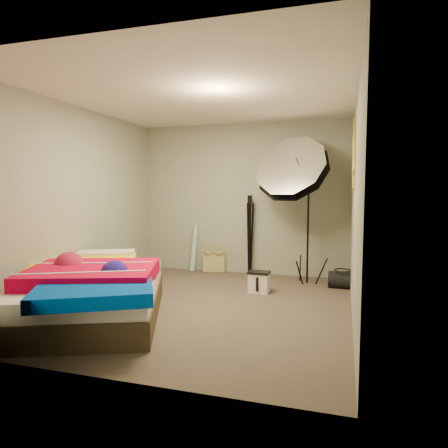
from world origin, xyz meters
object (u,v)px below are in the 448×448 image
at_px(bed, 92,291).
at_px(photo_umbrella, 293,172).
at_px(wrapping_roll, 194,248).
at_px(camera_tripod, 250,229).
at_px(duffel_bag, 342,280).
at_px(tote_bag, 214,261).
at_px(camera_case, 259,283).

xyz_separation_m(bed, photo_umbrella, (1.90, 2.28, 1.37)).
xyz_separation_m(wrapping_roll, photo_umbrella, (1.74, -0.42, 1.28)).
distance_m(photo_umbrella, camera_tripod, 1.24).
xyz_separation_m(duffel_bag, photo_umbrella, (-0.73, 0.11, 1.55)).
bearing_deg(bed, duffel_bag, 39.49).
bearing_deg(camera_tripod, tote_bag, 177.47).
relative_size(wrapping_roll, camera_tripod, 0.59).
xyz_separation_m(tote_bag, duffel_bag, (2.11, -0.52, -0.06)).
bearing_deg(wrapping_roll, duffel_bag, -11.97).
relative_size(bed, photo_umbrella, 1.06).
distance_m(wrapping_roll, bed, 2.70).
relative_size(tote_bag, camera_tripod, 0.28).
bearing_deg(tote_bag, camera_tripod, -16.27).
bearing_deg(wrapping_roll, camera_tripod, -1.61).
height_order(wrapping_roll, bed, wrapping_roll).
xyz_separation_m(tote_bag, camera_tripod, (0.63, -0.03, 0.57)).
distance_m(tote_bag, camera_tripod, 0.85).
bearing_deg(duffel_bag, camera_case, -151.18).
relative_size(duffel_bag, photo_umbrella, 0.17).
relative_size(tote_bag, photo_umbrella, 0.16).
bearing_deg(bed, photo_umbrella, 50.16).
bearing_deg(tote_bag, duffel_bag, -27.69).
bearing_deg(wrapping_roll, camera_case, -38.77).
bearing_deg(duffel_bag, bed, -139.69).
relative_size(photo_umbrella, camera_tripod, 1.77).
distance_m(camera_case, photo_umbrella, 1.72).
xyz_separation_m(wrapping_roll, camera_tripod, (0.99, -0.03, 0.36)).
height_order(photo_umbrella, camera_tripod, photo_umbrella).
distance_m(tote_bag, wrapping_roll, 0.42).
xyz_separation_m(tote_bag, camera_case, (1.02, -1.11, -0.05)).
distance_m(tote_bag, photo_umbrella, 2.07).
xyz_separation_m(camera_case, bed, (-1.54, -1.59, 0.17)).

